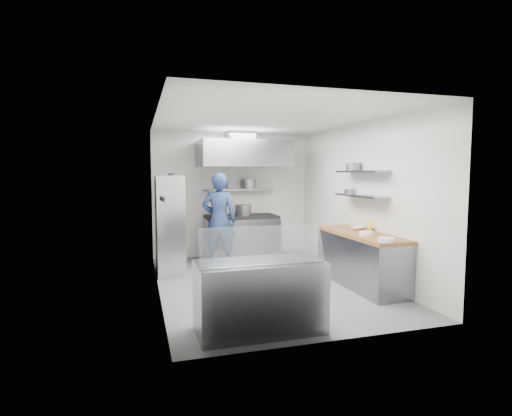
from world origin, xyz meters
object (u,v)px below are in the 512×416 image
object	(u,v)px
gas_range	(241,238)
wire_rack	(170,225)
display_case	(260,297)
chef	(219,220)

from	to	relation	value
gas_range	wire_rack	xyz separation A→B (m)	(-1.63, -0.94, 0.48)
wire_rack	gas_range	bearing A→B (deg)	30.05
gas_range	display_case	size ratio (longest dim) A/B	1.07
gas_range	chef	bearing A→B (deg)	-132.03
chef	display_case	distance (m)	3.44
chef	gas_range	bearing A→B (deg)	-114.02
wire_rack	display_case	world-z (taller)	wire_rack
gas_range	display_case	xyz separation A→B (m)	(-0.83, -4.10, -0.03)
gas_range	wire_rack	bearing A→B (deg)	-149.95
wire_rack	chef	bearing A→B (deg)	13.43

